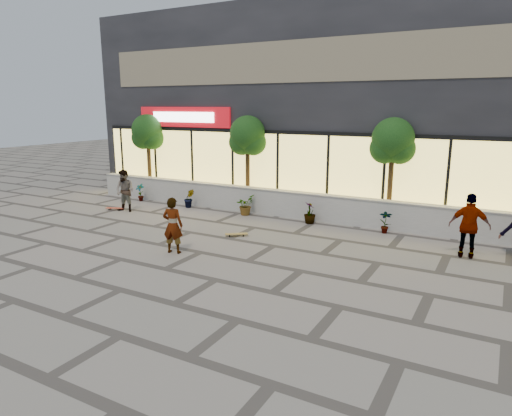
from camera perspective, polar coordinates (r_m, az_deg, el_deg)
The scene contains 16 objects.
ground at distance 11.74m, azimuth -5.08°, elevation -8.95°, with size 80.00×80.00×0.00m, color gray.
planter_wall at distance 17.57m, azimuth 7.74°, elevation 0.11°, with size 22.00×0.42×1.04m.
retail_building at distance 22.36m, azimuth 13.29°, elevation 12.19°, with size 24.00×9.17×8.50m.
shrub_a at distance 21.66m, azimuth -14.27°, elevation 1.90°, with size 0.43×0.29×0.81m, color #123912.
shrub_b at distance 19.88m, azimuth -8.35°, elevation 1.21°, with size 0.45×0.36×0.81m, color #123912.
shrub_c at distance 18.34m, azimuth -1.37°, elevation 0.38°, with size 0.73×0.63×0.81m, color #123912.
shrub_d at distance 17.13m, azimuth 6.74°, elevation -0.59°, with size 0.45×0.45×0.81m, color #123912.
shrub_e at distance 16.32m, azimuth 15.87°, elevation -1.67°, with size 0.43×0.29×0.81m, color #123912.
tree_west at distance 22.60m, azimuth -13.38°, elevation 8.99°, with size 1.60×1.50×3.92m.
tree_midwest at distance 19.35m, azimuth -1.07°, elevation 8.75°, with size 1.60×1.50×3.92m.
tree_mideast at distance 17.16m, azimuth 16.72°, elevation 7.71°, with size 1.60×1.50×3.92m.
skater_center at distance 13.74m, azimuth -10.36°, elevation -2.14°, with size 0.62×0.41×1.70m, color silver.
skater_left at distance 19.56m, azimuth -16.07°, elevation 2.06°, with size 0.85×0.66×1.74m, color tan.
skater_right_near at distance 14.42m, azimuth 25.13°, elevation -2.06°, with size 1.11×0.46×1.89m, color silver.
skateboard_center at distance 15.43m, azimuth -2.46°, elevation -3.27°, with size 0.74×0.60×0.09m.
skateboard_left at distance 20.15m, azimuth -17.22°, elevation -0.03°, with size 0.78×0.46×0.09m.
Camera 1 is at (6.17, -9.01, 4.33)m, focal length 32.00 mm.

